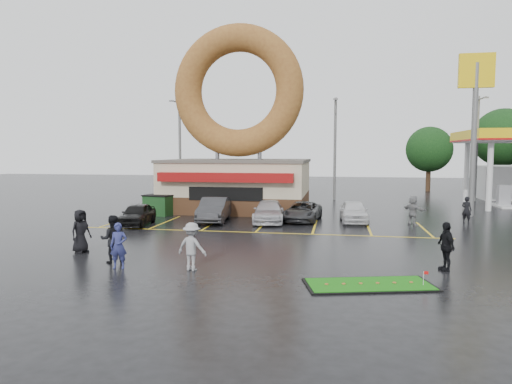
% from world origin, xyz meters
% --- Properties ---
extents(ground, '(120.00, 120.00, 0.00)m').
position_xyz_m(ground, '(0.00, 0.00, 0.00)').
color(ground, black).
rests_on(ground, ground).
extents(donut_shop, '(10.20, 8.70, 13.50)m').
position_xyz_m(donut_shop, '(-3.00, 12.97, 4.46)').
color(donut_shop, '#472B19').
rests_on(donut_shop, ground).
extents(shell_sign, '(2.20, 0.36, 10.60)m').
position_xyz_m(shell_sign, '(13.00, 12.00, 7.38)').
color(shell_sign, slate).
rests_on(shell_sign, ground).
extents(streetlight_left, '(0.40, 2.21, 9.00)m').
position_xyz_m(streetlight_left, '(-10.00, 19.92, 4.78)').
color(streetlight_left, slate).
rests_on(streetlight_left, ground).
extents(streetlight_mid, '(0.40, 2.21, 9.00)m').
position_xyz_m(streetlight_mid, '(4.00, 20.92, 4.78)').
color(streetlight_mid, slate).
rests_on(streetlight_mid, ground).
extents(streetlight_right, '(0.40, 2.21, 9.00)m').
position_xyz_m(streetlight_right, '(16.00, 21.92, 4.78)').
color(streetlight_right, slate).
rests_on(streetlight_right, ground).
extents(tree_far_c, '(6.30, 6.30, 9.00)m').
position_xyz_m(tree_far_c, '(22.00, 34.00, 5.84)').
color(tree_far_c, '#332114').
rests_on(tree_far_c, ground).
extents(tree_far_d, '(4.90, 4.90, 7.00)m').
position_xyz_m(tree_far_d, '(14.00, 32.00, 4.53)').
color(tree_far_d, '#332114').
rests_on(tree_far_d, ground).
extents(car_black, '(1.94, 3.88, 1.27)m').
position_xyz_m(car_black, '(-7.21, 4.61, 0.63)').
color(car_black, black).
rests_on(car_black, ground).
extents(car_dgrey, '(1.99, 4.59, 1.47)m').
position_xyz_m(car_dgrey, '(-3.16, 6.76, 0.74)').
color(car_dgrey, '#302F32').
rests_on(car_dgrey, ground).
extents(car_silver, '(2.22, 4.55, 1.27)m').
position_xyz_m(car_silver, '(0.16, 7.16, 0.64)').
color(car_silver, '#B8B8BD').
rests_on(car_silver, ground).
extents(car_grey, '(2.37, 4.39, 1.17)m').
position_xyz_m(car_grey, '(2.16, 8.00, 0.59)').
color(car_grey, '#313134').
rests_on(car_grey, ground).
extents(car_white, '(1.80, 3.97, 1.32)m').
position_xyz_m(car_white, '(5.24, 8.00, 0.66)').
color(car_white, silver).
rests_on(car_white, ground).
extents(person_blue, '(0.69, 0.53, 1.68)m').
position_xyz_m(person_blue, '(-3.59, -4.82, 0.84)').
color(person_blue, navy).
rests_on(person_blue, ground).
extents(person_blackjkt, '(1.10, 1.01, 1.84)m').
position_xyz_m(person_blackjkt, '(-4.24, -4.04, 0.92)').
color(person_blackjkt, black).
rests_on(person_blackjkt, ground).
extents(person_hoodie, '(1.23, 0.87, 1.73)m').
position_xyz_m(person_hoodie, '(-0.87, -4.61, 0.86)').
color(person_hoodie, '#949497').
rests_on(person_hoodie, ground).
extents(person_bystander, '(0.88, 1.05, 1.83)m').
position_xyz_m(person_bystander, '(-6.41, -2.63, 0.92)').
color(person_bystander, black).
rests_on(person_bystander, ground).
extents(person_cameraman, '(0.69, 1.11, 1.76)m').
position_xyz_m(person_cameraman, '(8.09, -3.03, 0.88)').
color(person_cameraman, black).
rests_on(person_cameraman, ground).
extents(person_walker_near, '(1.42, 1.57, 1.74)m').
position_xyz_m(person_walker_near, '(8.61, 7.47, 0.87)').
color(person_walker_near, gray).
rests_on(person_walker_near, ground).
extents(person_walker_far, '(0.70, 0.66, 1.61)m').
position_xyz_m(person_walker_far, '(11.85, 8.66, 0.80)').
color(person_walker_far, black).
rests_on(person_walker_far, ground).
extents(dumpster, '(2.02, 1.56, 1.30)m').
position_xyz_m(dumpster, '(-7.60, 8.84, 0.65)').
color(dumpster, '#1A441D').
rests_on(dumpster, ground).
extents(putting_green, '(4.35, 2.70, 0.51)m').
position_xyz_m(putting_green, '(5.28, -5.44, 0.03)').
color(putting_green, black).
rests_on(putting_green, ground).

